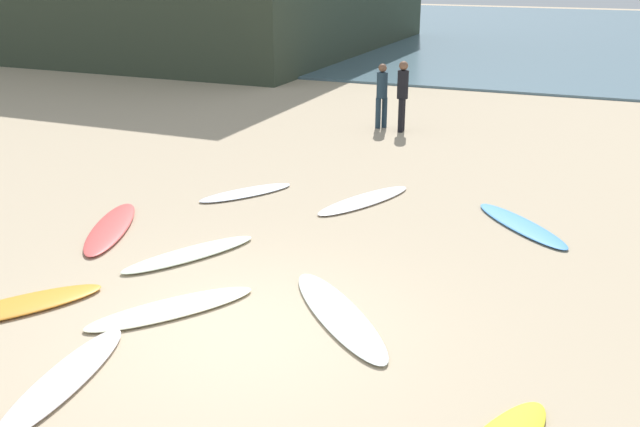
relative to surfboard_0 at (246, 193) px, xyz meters
The scene contains 13 objects.
ground_plane 5.22m from the surfboard_0, 63.11° to the right, with size 120.00×120.00×0.00m, color tan.
ocean_water 32.55m from the surfboard_0, 85.84° to the left, with size 120.00×40.00×0.08m, color slate.
surfboard_0 is the anchor object (origin of this frame).
surfboard_1 3.00m from the surfboard_0, 78.90° to the right, with size 0.51×2.21×0.08m, color silver.
surfboard_2 5.24m from the surfboard_0, 96.18° to the right, with size 0.60×2.11×0.09m, color orange.
surfboard_3 2.26m from the surfboard_0, 10.64° to the left, with size 0.55×2.33×0.07m, color white.
surfboard_4 4.72m from the surfboard_0, 74.10° to the right, with size 0.57×2.23×0.07m, color #EDECC5.
surfboard_5 2.78m from the surfboard_0, 115.73° to the right, with size 0.58×2.41×0.09m, color #E4524E.
surfboard_7 5.07m from the surfboard_0, ahead, with size 0.53×2.29×0.07m, color #4690E1.
surfboard_8 5.12m from the surfboard_0, 49.44° to the right, with size 0.57×2.56×0.08m, color white.
surfboard_9 6.43m from the surfboard_0, 79.98° to the right, with size 0.50×2.20×0.08m, color silver.
beachgoer_near 6.26m from the surfboard_0, 77.44° to the left, with size 0.30×0.34×1.79m.
beachgoer_mid 6.34m from the surfboard_0, 83.21° to the left, with size 0.39×0.39×1.66m.
Camera 1 is at (3.69, -6.66, 4.28)m, focal length 39.77 mm.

